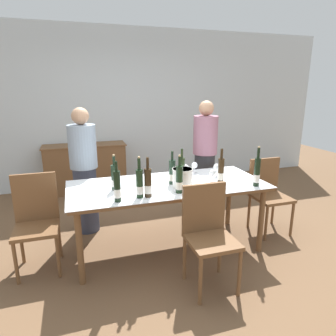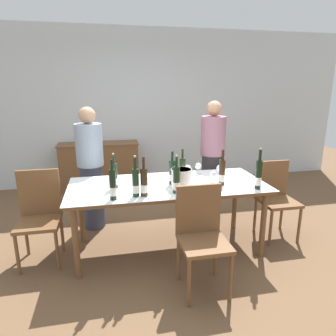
{
  "view_description": "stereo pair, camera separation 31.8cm",
  "coord_description": "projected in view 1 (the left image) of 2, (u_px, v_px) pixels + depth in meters",
  "views": [
    {
      "loc": [
        -0.94,
        -2.93,
        1.8
      ],
      "look_at": [
        0.0,
        0.0,
        0.95
      ],
      "focal_mm": 32.0,
      "sensor_mm": 36.0,
      "label": 1
    },
    {
      "loc": [
        -0.63,
        -3.01,
        1.8
      ],
      "look_at": [
        0.0,
        0.0,
        0.95
      ],
      "focal_mm": 32.0,
      "sensor_mm": 36.0,
      "label": 2
    }
  ],
  "objects": [
    {
      "name": "wine_bottle_7",
      "position": [
        179.0,
        180.0,
        2.94
      ],
      "size": [
        0.07,
        0.07,
        0.38
      ],
      "color": "black",
      "rests_on": "dining_table"
    },
    {
      "name": "wine_bottle_8",
      "position": [
        140.0,
        184.0,
        2.81
      ],
      "size": [
        0.07,
        0.07,
        0.4
      ],
      "color": "black",
      "rests_on": "dining_table"
    },
    {
      "name": "wine_bottle_3",
      "position": [
        182.0,
        170.0,
        3.27
      ],
      "size": [
        0.07,
        0.07,
        0.37
      ],
      "color": "#28381E",
      "rests_on": "dining_table"
    },
    {
      "name": "wine_bottle_5",
      "position": [
        117.0,
        187.0,
        2.71
      ],
      "size": [
        0.06,
        0.06,
        0.38
      ],
      "color": "black",
      "rests_on": "dining_table"
    },
    {
      "name": "back_wall",
      "position": [
        125.0,
        109.0,
        5.46
      ],
      "size": [
        8.0,
        0.1,
        2.8
      ],
      "color": "silver",
      "rests_on": "ground_plane"
    },
    {
      "name": "wine_glass_0",
      "position": [
        194.0,
        166.0,
        3.61
      ],
      "size": [
        0.08,
        0.08,
        0.14
      ],
      "color": "white",
      "rests_on": "dining_table"
    },
    {
      "name": "person_guest_left",
      "position": [
        205.0,
        160.0,
        4.14
      ],
      "size": [
        0.33,
        0.33,
        1.62
      ],
      "color": "#2D2D33",
      "rests_on": "ground_plane"
    },
    {
      "name": "chair_left_end",
      "position": [
        36.0,
        216.0,
        2.98
      ],
      "size": [
        0.42,
        0.42,
        0.96
      ],
      "color": "brown",
      "rests_on": "ground_plane"
    },
    {
      "name": "wine_glass_1",
      "position": [
        186.0,
        168.0,
        3.44
      ],
      "size": [
        0.08,
        0.08,
        0.16
      ],
      "color": "white",
      "rests_on": "dining_table"
    },
    {
      "name": "wine_glass_3",
      "position": [
        217.0,
        168.0,
        3.49
      ],
      "size": [
        0.08,
        0.08,
        0.15
      ],
      "color": "white",
      "rests_on": "dining_table"
    },
    {
      "name": "person_host",
      "position": [
        84.0,
        172.0,
        3.67
      ],
      "size": [
        0.33,
        0.33,
        1.56
      ],
      "color": "#383F56",
      "rests_on": "ground_plane"
    },
    {
      "name": "wine_bottle_0",
      "position": [
        221.0,
        171.0,
        3.24
      ],
      "size": [
        0.07,
        0.07,
        0.38
      ],
      "color": "#332314",
      "rests_on": "dining_table"
    },
    {
      "name": "chair_right_end",
      "position": [
        268.0,
        190.0,
        3.77
      ],
      "size": [
        0.42,
        0.42,
        0.92
      ],
      "color": "brown",
      "rests_on": "ground_plane"
    },
    {
      "name": "dining_table",
      "position": [
        168.0,
        190.0,
        3.25
      ],
      "size": [
        2.11,
        0.91,
        0.77
      ],
      "color": "brown",
      "rests_on": "ground_plane"
    },
    {
      "name": "chair_near_front",
      "position": [
        208.0,
        229.0,
        2.71
      ],
      "size": [
        0.42,
        0.42,
        0.95
      ],
      "color": "brown",
      "rests_on": "ground_plane"
    },
    {
      "name": "wine_bottle_1",
      "position": [
        148.0,
        183.0,
        2.83
      ],
      "size": [
        0.07,
        0.07,
        0.39
      ],
      "color": "#332314",
      "rests_on": "dining_table"
    },
    {
      "name": "sideboard_cabinet",
      "position": [
        86.0,
        168.0,
        5.23
      ],
      "size": [
        1.38,
        0.46,
        0.83
      ],
      "color": "brown",
      "rests_on": "ground_plane"
    },
    {
      "name": "wine_bottle_4",
      "position": [
        257.0,
        172.0,
        3.14
      ],
      "size": [
        0.06,
        0.06,
        0.43
      ],
      "color": "black",
      "rests_on": "dining_table"
    },
    {
      "name": "ice_bucket",
      "position": [
        182.0,
        178.0,
        3.09
      ],
      "size": [
        0.22,
        0.22,
        0.2
      ],
      "color": "white",
      "rests_on": "dining_table"
    },
    {
      "name": "ground_plane",
      "position": [
        168.0,
        248.0,
        3.44
      ],
      "size": [
        12.0,
        12.0,
        0.0
      ],
      "primitive_type": "plane",
      "color": "brown"
    },
    {
      "name": "wine_bottle_6",
      "position": [
        115.0,
        178.0,
        3.03
      ],
      "size": [
        0.07,
        0.07,
        0.37
      ],
      "color": "#1E3323",
      "rests_on": "dining_table"
    },
    {
      "name": "wine_glass_2",
      "position": [
        212.0,
        173.0,
        3.3
      ],
      "size": [
        0.07,
        0.07,
        0.14
      ],
      "color": "white",
      "rests_on": "dining_table"
    },
    {
      "name": "wine_bottle_2",
      "position": [
        172.0,
        172.0,
        3.22
      ],
      "size": [
        0.07,
        0.07,
        0.36
      ],
      "color": "#1E3323",
      "rests_on": "dining_table"
    }
  ]
}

